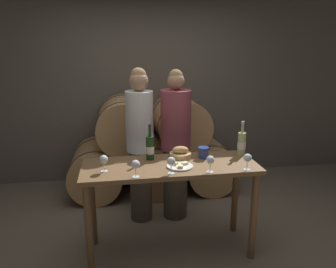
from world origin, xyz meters
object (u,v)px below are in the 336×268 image
at_px(cheese_plate, 180,166).
at_px(blue_crock, 203,152).
at_px(person_right, 176,145).
at_px(wine_bottle_red, 150,148).
at_px(wine_glass_left, 136,165).
at_px(wine_bottle_white, 242,143).
at_px(tasting_table, 170,179).
at_px(bread_basket, 180,154).
at_px(wine_glass_center, 171,162).
at_px(wine_glass_right, 210,160).
at_px(person_left, 140,144).
at_px(wine_glass_far_right, 248,158).
at_px(wine_glass_far_left, 104,160).

bearing_deg(cheese_plate, blue_crock, 37.72).
xyz_separation_m(person_right, wine_bottle_red, (-0.33, -0.49, 0.14)).
xyz_separation_m(blue_crock, wine_glass_left, (-0.67, -0.37, 0.05)).
bearing_deg(wine_bottle_white, tasting_table, -167.35).
height_order(cheese_plate, wine_glass_left, wine_glass_left).
xyz_separation_m(wine_bottle_white, blue_crock, (-0.39, -0.04, -0.05)).
relative_size(blue_crock, bread_basket, 0.51).
relative_size(wine_glass_center, wine_glass_right, 1.00).
xyz_separation_m(person_left, wine_glass_center, (0.19, -0.88, 0.10)).
bearing_deg(wine_glass_left, wine_glass_far_right, 0.35).
height_order(wine_glass_right, wine_glass_far_right, same).
bearing_deg(wine_glass_right, blue_crock, 83.45).
relative_size(tasting_table, blue_crock, 15.00).
bearing_deg(bread_basket, wine_glass_far_right, -37.51).
distance_m(wine_glass_far_left, wine_glass_left, 0.30).
bearing_deg(wine_glass_center, wine_glass_far_left, 165.94).
height_order(tasting_table, wine_glass_left, wine_glass_left).
bearing_deg(wine_glass_center, wine_bottle_white, 26.80).
bearing_deg(person_right, blue_crock, -72.40).
height_order(wine_glass_left, wine_glass_far_right, same).
height_order(wine_bottle_white, cheese_plate, wine_bottle_white).
bearing_deg(person_left, wine_glass_left, -96.73).
height_order(person_left, wine_bottle_red, person_left).
relative_size(wine_glass_left, wine_glass_center, 1.00).
bearing_deg(wine_glass_right, bread_basket, 114.72).
xyz_separation_m(person_left, wine_glass_far_left, (-0.36, -0.74, 0.10)).
bearing_deg(person_right, cheese_plate, -97.73).
bearing_deg(wine_glass_left, person_right, 61.19).
bearing_deg(wine_glass_center, tasting_table, 82.52).
bearing_deg(person_right, wine_glass_right, -81.98).
relative_size(person_left, wine_bottle_red, 5.06).
distance_m(bread_basket, wine_glass_center, 0.40).
distance_m(tasting_table, wine_glass_right, 0.46).
distance_m(wine_glass_far_left, wine_glass_right, 0.89).
height_order(cheese_plate, wine_glass_right, wine_glass_right).
height_order(wine_glass_far_left, wine_glass_left, same).
distance_m(wine_bottle_white, bread_basket, 0.62).
xyz_separation_m(wine_glass_far_left, wine_glass_right, (0.88, -0.16, 0.00)).
distance_m(wine_bottle_red, wine_glass_far_right, 0.89).
relative_size(wine_glass_center, wine_glass_far_right, 1.00).
distance_m(blue_crock, bread_basket, 0.22).
height_order(person_left, wine_glass_far_right, person_left).
relative_size(bread_basket, cheese_plate, 0.89).
distance_m(tasting_table, wine_bottle_white, 0.79).
distance_m(wine_bottle_red, wine_bottle_white, 0.90).
xyz_separation_m(wine_bottle_red, wine_glass_far_right, (0.79, -0.41, -0.01)).
distance_m(person_right, wine_bottle_white, 0.76).
distance_m(wine_bottle_white, wine_glass_far_right, 0.42).
xyz_separation_m(tasting_table, wine_glass_far_right, (0.63, -0.24, 0.24)).
bearing_deg(person_right, wine_bottle_white, -41.15).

